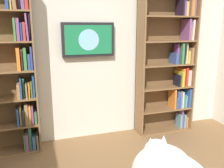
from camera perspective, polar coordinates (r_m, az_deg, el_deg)
wall_back at (r=3.39m, az=-5.90°, el=9.44°), size 4.52×0.06×2.70m
bookshelf_left at (r=3.73m, az=13.87°, el=4.54°), size 0.86×0.28×2.06m
bookshelf_right at (r=3.20m, az=-23.44°, el=2.65°), size 0.89×0.28×2.11m
wall_mounted_tv at (r=3.30m, az=-5.53°, el=10.32°), size 0.71×0.07×0.45m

